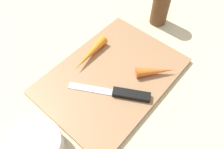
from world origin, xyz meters
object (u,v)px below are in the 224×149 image
cutting_board (112,76)px  small_bowl (37,147)px  carrot_short (156,71)px  pepper_grinder (161,4)px  knife (126,94)px  carrot_long (90,53)px

cutting_board → small_bowl: bearing=-177.9°
carrot_short → pepper_grinder: (0.18, 0.11, 0.04)m
cutting_board → small_bowl: (-0.24, -0.01, 0.02)m
knife → small_bowl: 0.22m
pepper_grinder → knife: bearing=-161.1°
carrot_long → carrot_short: size_ratio=1.27×
carrot_short → small_bowl: small_bowl is taller
carrot_long → pepper_grinder: size_ratio=0.95×
carrot_long → carrot_short: bearing=104.2°
cutting_board → carrot_long: 0.09m
carrot_short → small_bowl: (-0.31, 0.07, 0.00)m
carrot_long → small_bowl: bearing=13.1°
knife → carrot_long: 0.15m
cutting_board → knife: 0.07m
carrot_long → small_bowl: (-0.25, -0.09, 0.00)m
carrot_long → cutting_board: bearing=77.6°
knife → cutting_board: bearing=-50.3°
small_bowl → pepper_grinder: bearing=4.7°
cutting_board → knife: knife is taller
carrot_long → knife: bearing=70.6°
cutting_board → carrot_short: (0.07, -0.08, 0.02)m
small_bowl → pepper_grinder: 0.50m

